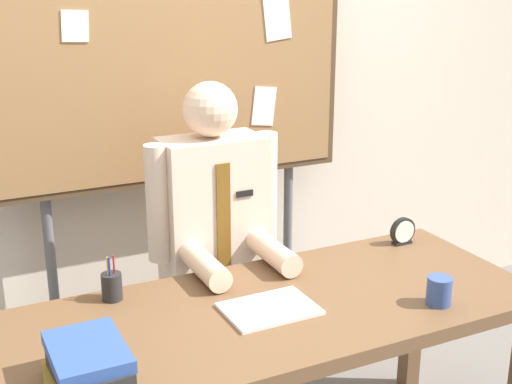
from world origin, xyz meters
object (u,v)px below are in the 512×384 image
object	(u,v)px
desk	(278,328)
open_notebook	(269,309)
pen_holder	(112,286)
person	(214,266)
bulletin_board	(175,77)
desk_clock	(403,232)
coffee_mug	(439,291)
book_stack	(87,368)

from	to	relation	value
desk	open_notebook	size ratio (longest dim) A/B	5.99
open_notebook	pen_holder	world-z (taller)	pen_holder
person	pen_holder	world-z (taller)	person
bulletin_board	desk_clock	xyz separation A→B (m)	(0.71, -0.69, -0.59)
desk	desk_clock	bearing A→B (deg)	20.25
person	coffee_mug	bearing A→B (deg)	-58.14
person	open_notebook	size ratio (longest dim) A/B	4.69
book_stack	desk_clock	world-z (taller)	book_stack
person	book_stack	distance (m)	1.03
book_stack	open_notebook	bearing A→B (deg)	16.08
person	desk_clock	xyz separation A→B (m)	(0.71, -0.29, 0.13)
book_stack	pen_holder	xyz separation A→B (m)	(0.20, 0.49, -0.01)
bulletin_board	book_stack	bearing A→B (deg)	-120.55
bulletin_board	person	bearing A→B (deg)	-90.06
desk_clock	person	bearing A→B (deg)	157.68
bulletin_board	open_notebook	distance (m)	1.16
bulletin_board	pen_holder	distance (m)	1.01
desk	open_notebook	world-z (taller)	open_notebook
bulletin_board	coffee_mug	size ratio (longest dim) A/B	19.43
bulletin_board	coffee_mug	world-z (taller)	bulletin_board
open_notebook	coffee_mug	distance (m)	0.57
desk	person	xyz separation A→B (m)	(0.00, 0.56, 0.01)
desk	open_notebook	bearing A→B (deg)	-155.48
open_notebook	pen_holder	bearing A→B (deg)	145.22
desk	pen_holder	xyz separation A→B (m)	(-0.49, 0.29, 0.14)
pen_holder	coffee_mug	bearing A→B (deg)	-27.89
open_notebook	coffee_mug	world-z (taller)	coffee_mug
desk	coffee_mug	xyz separation A→B (m)	(0.49, -0.23, 0.13)
book_stack	coffee_mug	size ratio (longest dim) A/B	2.97
open_notebook	book_stack	bearing A→B (deg)	-163.92
desk	bulletin_board	bearing A→B (deg)	89.98
coffee_mug	person	bearing A→B (deg)	121.86
bulletin_board	book_stack	distance (m)	1.46
book_stack	coffee_mug	xyz separation A→B (m)	(1.17, -0.02, -0.01)
desk	coffee_mug	bearing A→B (deg)	-25.05
coffee_mug	bulletin_board	bearing A→B (deg)	112.40
bulletin_board	book_stack	world-z (taller)	bulletin_board
person	book_stack	world-z (taller)	person
open_notebook	bulletin_board	bearing A→B (deg)	87.40
desk_clock	pen_holder	size ratio (longest dim) A/B	0.70
person	pen_holder	bearing A→B (deg)	-151.15
person	coffee_mug	size ratio (longest dim) A/B	14.51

